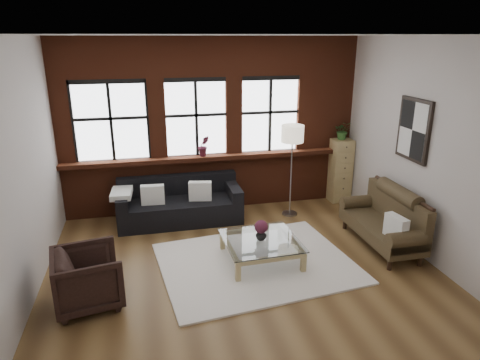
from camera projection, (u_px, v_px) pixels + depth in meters
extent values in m
plane|color=brown|center=(243.00, 269.00, 6.17)|extent=(5.50, 5.50, 0.00)
plane|color=white|center=(243.00, 35.00, 5.15)|extent=(5.50, 5.50, 0.00)
plane|color=beige|center=(212.00, 126.00, 7.97)|extent=(5.50, 0.00, 5.50)
plane|color=beige|center=(316.00, 250.00, 3.35)|extent=(5.50, 0.00, 5.50)
plane|color=beige|center=(18.00, 177.00, 5.08)|extent=(0.00, 5.00, 5.00)
plane|color=beige|center=(426.00, 151.00, 6.24)|extent=(0.00, 5.00, 5.00)
cube|color=maroon|center=(214.00, 157.00, 8.01)|extent=(5.50, 0.30, 0.08)
cube|color=white|center=(256.00, 263.00, 6.30)|extent=(2.96, 2.44, 0.03)
cube|color=white|center=(153.00, 195.00, 7.40)|extent=(0.41, 0.16, 0.34)
cube|color=white|center=(200.00, 191.00, 7.57)|extent=(0.42, 0.21, 0.34)
cube|color=white|center=(396.00, 227.00, 6.19)|extent=(0.20, 0.40, 0.34)
imported|color=black|center=(88.00, 278.00, 5.26)|extent=(0.93, 0.91, 0.73)
imported|color=#B2B2B2|center=(261.00, 235.00, 6.25)|extent=(0.18, 0.18, 0.17)
sphere|color=#5B1F35|center=(261.00, 227.00, 6.21)|extent=(0.20, 0.20, 0.20)
cube|color=tan|center=(340.00, 170.00, 8.57)|extent=(0.39, 0.39, 1.27)
imported|color=#2D5923|center=(343.00, 131.00, 8.31)|extent=(0.39, 0.36, 0.35)
imported|color=#5B1F35|center=(204.00, 146.00, 7.87)|extent=(0.23, 0.20, 0.38)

